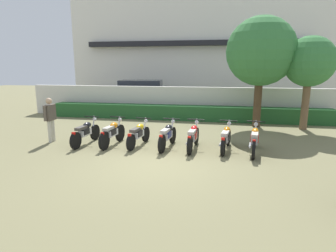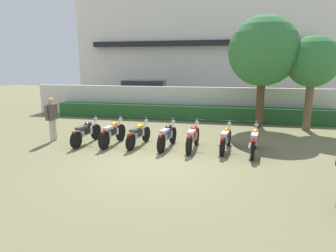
{
  "view_description": "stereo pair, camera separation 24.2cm",
  "coord_description": "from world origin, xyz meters",
  "px_view_note": "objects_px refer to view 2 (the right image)",
  "views": [
    {
      "loc": [
        1.76,
        -7.51,
        2.78
      ],
      "look_at": [
        0.0,
        2.04,
        0.71
      ],
      "focal_mm": 30.03,
      "sensor_mm": 36.0,
      "label": 1
    },
    {
      "loc": [
        2.0,
        -7.46,
        2.78
      ],
      "look_at": [
        0.0,
        2.04,
        0.71
      ],
      "focal_mm": 30.03,
      "sensor_mm": 36.0,
      "label": 2
    }
  ],
  "objects_px": {
    "motorcycle_in_row_1": "(113,133)",
    "motorcycle_in_row_6": "(254,140)",
    "motorcycle_in_row_4": "(193,136)",
    "motorcycle_in_row_5": "(226,138)",
    "tree_far_side": "(313,62)",
    "parked_car": "(147,95)",
    "motorcycle_in_row_3": "(167,135)",
    "motorcycle_in_row_2": "(139,134)",
    "tree_near_inspector": "(263,52)",
    "motorcycle_in_row_0": "(86,132)",
    "inspector_person": "(52,116)"
  },
  "relations": [
    {
      "from": "tree_near_inspector",
      "to": "motorcycle_in_row_4",
      "type": "relative_size",
      "value": 2.64
    },
    {
      "from": "motorcycle_in_row_2",
      "to": "motorcycle_in_row_5",
      "type": "bearing_deg",
      "value": -81.07
    },
    {
      "from": "parked_car",
      "to": "inspector_person",
      "type": "relative_size",
      "value": 2.84
    },
    {
      "from": "tree_far_side",
      "to": "motorcycle_in_row_2",
      "type": "distance_m",
      "value": 8.01
    },
    {
      "from": "motorcycle_in_row_5",
      "to": "motorcycle_in_row_2",
      "type": "bearing_deg",
      "value": 99.29
    },
    {
      "from": "motorcycle_in_row_1",
      "to": "motorcycle_in_row_5",
      "type": "distance_m",
      "value": 3.98
    },
    {
      "from": "tree_far_side",
      "to": "motorcycle_in_row_4",
      "type": "relative_size",
      "value": 2.16
    },
    {
      "from": "motorcycle_in_row_0",
      "to": "motorcycle_in_row_3",
      "type": "height_order",
      "value": "motorcycle_in_row_3"
    },
    {
      "from": "motorcycle_in_row_1",
      "to": "motorcycle_in_row_2",
      "type": "bearing_deg",
      "value": -78.33
    },
    {
      "from": "tree_far_side",
      "to": "motorcycle_in_row_4",
      "type": "bearing_deg",
      "value": -138.85
    },
    {
      "from": "motorcycle_in_row_3",
      "to": "motorcycle_in_row_6",
      "type": "height_order",
      "value": "motorcycle_in_row_6"
    },
    {
      "from": "parked_car",
      "to": "motorcycle_in_row_3",
      "type": "height_order",
      "value": "parked_car"
    },
    {
      "from": "parked_car",
      "to": "motorcycle_in_row_5",
      "type": "height_order",
      "value": "parked_car"
    },
    {
      "from": "tree_far_side",
      "to": "tree_near_inspector",
      "type": "bearing_deg",
      "value": 172.38
    },
    {
      "from": "motorcycle_in_row_1",
      "to": "motorcycle_in_row_5",
      "type": "height_order",
      "value": "motorcycle_in_row_1"
    },
    {
      "from": "motorcycle_in_row_4",
      "to": "motorcycle_in_row_5",
      "type": "xyz_separation_m",
      "value": [
        1.09,
        0.08,
        -0.01
      ]
    },
    {
      "from": "motorcycle_in_row_3",
      "to": "motorcycle_in_row_5",
      "type": "bearing_deg",
      "value": -81.2
    },
    {
      "from": "parked_car",
      "to": "motorcycle_in_row_3",
      "type": "distance_m",
      "value": 9.34
    },
    {
      "from": "motorcycle_in_row_1",
      "to": "motorcycle_in_row_6",
      "type": "bearing_deg",
      "value": -84.52
    },
    {
      "from": "motorcycle_in_row_2",
      "to": "motorcycle_in_row_4",
      "type": "bearing_deg",
      "value": -83.11
    },
    {
      "from": "tree_near_inspector",
      "to": "motorcycle_in_row_3",
      "type": "bearing_deg",
      "value": -129.14
    },
    {
      "from": "motorcycle_in_row_0",
      "to": "motorcycle_in_row_2",
      "type": "height_order",
      "value": "motorcycle_in_row_0"
    },
    {
      "from": "tree_near_inspector",
      "to": "tree_far_side",
      "type": "distance_m",
      "value": 2.07
    },
    {
      "from": "tree_near_inspector",
      "to": "motorcycle_in_row_0",
      "type": "distance_m",
      "value": 8.33
    },
    {
      "from": "motorcycle_in_row_2",
      "to": "motorcycle_in_row_5",
      "type": "distance_m",
      "value": 3.04
    },
    {
      "from": "motorcycle_in_row_5",
      "to": "inspector_person",
      "type": "relative_size",
      "value": 1.12
    },
    {
      "from": "motorcycle_in_row_1",
      "to": "tree_far_side",
      "type": "bearing_deg",
      "value": -55.6
    },
    {
      "from": "motorcycle_in_row_0",
      "to": "motorcycle_in_row_2",
      "type": "xyz_separation_m",
      "value": [
        1.94,
        0.14,
        -0.01
      ]
    },
    {
      "from": "motorcycle_in_row_6",
      "to": "inspector_person",
      "type": "relative_size",
      "value": 1.19
    },
    {
      "from": "parked_car",
      "to": "tree_far_side",
      "type": "distance_m",
      "value": 10.13
    },
    {
      "from": "motorcycle_in_row_3",
      "to": "motorcycle_in_row_5",
      "type": "height_order",
      "value": "motorcycle_in_row_3"
    },
    {
      "from": "motorcycle_in_row_1",
      "to": "motorcycle_in_row_4",
      "type": "bearing_deg",
      "value": -83.26
    },
    {
      "from": "motorcycle_in_row_2",
      "to": "tree_near_inspector",
      "type": "bearing_deg",
      "value": -38.48
    },
    {
      "from": "motorcycle_in_row_3",
      "to": "inspector_person",
      "type": "distance_m",
      "value": 4.46
    },
    {
      "from": "motorcycle_in_row_2",
      "to": "motorcycle_in_row_6",
      "type": "bearing_deg",
      "value": -83.46
    },
    {
      "from": "tree_far_side",
      "to": "motorcycle_in_row_1",
      "type": "bearing_deg",
      "value": -151.6
    },
    {
      "from": "tree_far_side",
      "to": "parked_car",
      "type": "bearing_deg",
      "value": 151.4
    },
    {
      "from": "tree_near_inspector",
      "to": "motorcycle_in_row_0",
      "type": "relative_size",
      "value": 2.63
    },
    {
      "from": "motorcycle_in_row_4",
      "to": "inspector_person",
      "type": "distance_m",
      "value": 5.35
    },
    {
      "from": "motorcycle_in_row_0",
      "to": "inspector_person",
      "type": "xyz_separation_m",
      "value": [
        -1.43,
        0.12,
        0.53
      ]
    },
    {
      "from": "parked_car",
      "to": "inspector_person",
      "type": "height_order",
      "value": "parked_car"
    },
    {
      "from": "inspector_person",
      "to": "motorcycle_in_row_1",
      "type": "bearing_deg",
      "value": -1.78
    },
    {
      "from": "motorcycle_in_row_4",
      "to": "inspector_person",
      "type": "height_order",
      "value": "inspector_person"
    },
    {
      "from": "motorcycle_in_row_5",
      "to": "motorcycle_in_row_6",
      "type": "distance_m",
      "value": 0.92
    },
    {
      "from": "motorcycle_in_row_1",
      "to": "inspector_person",
      "type": "height_order",
      "value": "inspector_person"
    },
    {
      "from": "motorcycle_in_row_0",
      "to": "motorcycle_in_row_5",
      "type": "distance_m",
      "value": 4.98
    },
    {
      "from": "motorcycle_in_row_2",
      "to": "motorcycle_in_row_6",
      "type": "xyz_separation_m",
      "value": [
        3.94,
        -0.14,
        0.02
      ]
    },
    {
      "from": "tree_near_inspector",
      "to": "tree_far_side",
      "type": "xyz_separation_m",
      "value": [
        2.0,
        -0.27,
        -0.47
      ]
    },
    {
      "from": "tree_near_inspector",
      "to": "tree_far_side",
      "type": "height_order",
      "value": "tree_near_inspector"
    },
    {
      "from": "motorcycle_in_row_2",
      "to": "motorcycle_in_row_4",
      "type": "distance_m",
      "value": 1.94
    }
  ]
}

